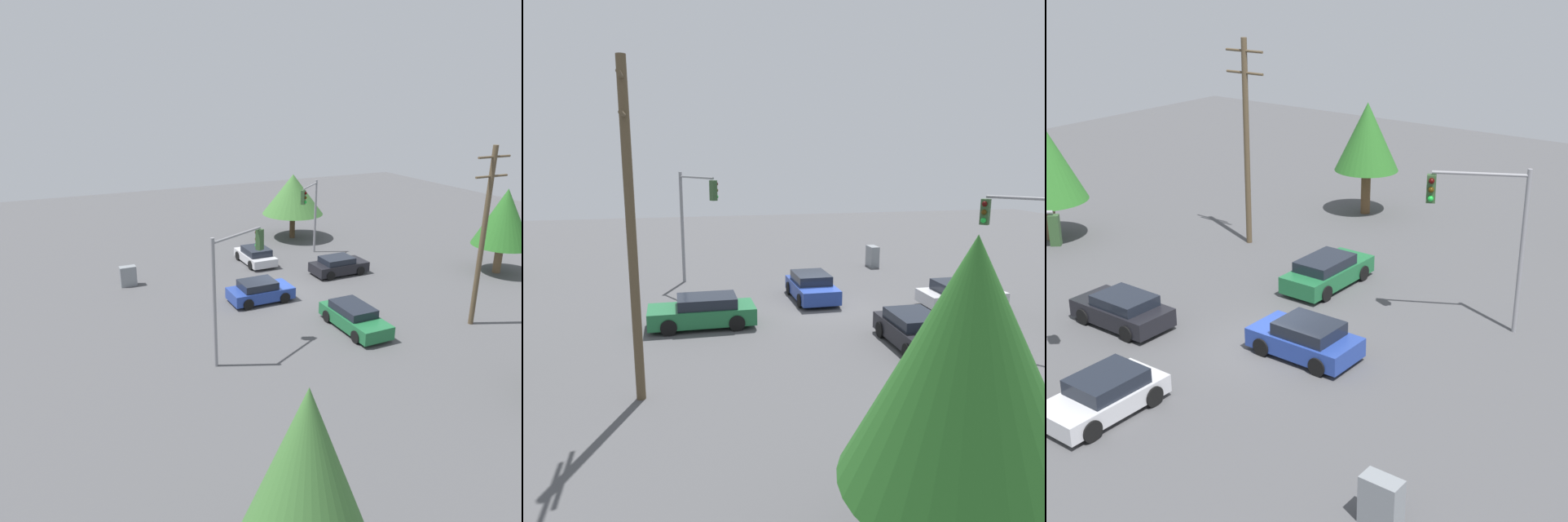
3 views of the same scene
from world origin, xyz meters
TOP-DOWN VIEW (x-y plane):
  - ground_plane at (0.00, 0.00)m, footprint 80.00×80.00m
  - sedan_dark at (-5.93, -1.95)m, footprint 4.05×2.02m
  - sedan_green at (-1.79, 6.01)m, footprint 2.01×4.59m
  - sedan_blue at (1.34, 0.23)m, footprint 4.01×2.07m
  - sedan_silver at (-1.46, -6.62)m, footprint 2.06×4.02m
  - traffic_signal_cross at (5.38, 5.95)m, footprint 3.37×1.97m
  - utility_pole_tall at (-8.22, 8.29)m, footprint 2.20×0.28m
  - electrical_cabinet at (8.35, -5.95)m, footprint 1.08×0.58m
  - tree_left at (-6.17, 15.88)m, footprint 3.52×3.52m

SIDE VIEW (x-z plane):
  - ground_plane at x=0.00m, z-range 0.00..0.00m
  - sedan_silver at x=-1.46m, z-range -0.01..1.28m
  - sedan_dark at x=-5.93m, z-range -0.01..1.28m
  - sedan_blue at x=1.34m, z-range -0.02..1.35m
  - sedan_green at x=-1.79m, z-range -0.01..1.36m
  - electrical_cabinet at x=8.35m, z-range 0.00..1.38m
  - tree_left at x=-6.17m, z-range 1.20..7.40m
  - traffic_signal_cross at x=5.38m, z-range 1.17..7.60m
  - utility_pole_tall at x=-8.22m, z-range 0.29..10.30m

